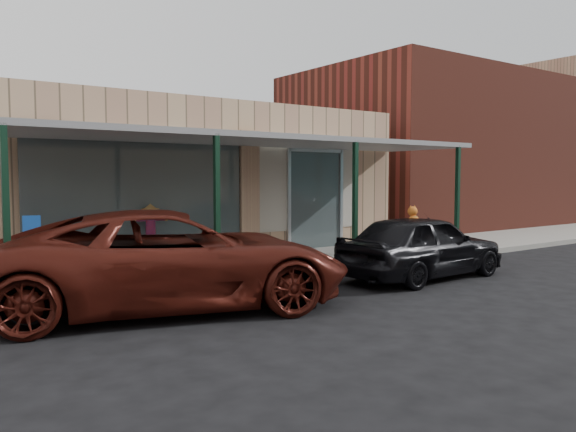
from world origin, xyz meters
TOP-DOWN VIEW (x-y plane):
  - ground at (0.00, 0.00)m, footprint 120.00×120.00m
  - sidewalk at (0.00, 3.60)m, footprint 40.00×3.20m
  - storefront at (-0.00, 8.16)m, footprint 12.00×6.25m
  - awning at (0.00, 3.56)m, footprint 12.00×3.00m
  - block_buildings_near at (2.01, 9.20)m, footprint 61.00×8.00m
  - barrel_scarecrow at (-2.10, 4.80)m, footprint 0.85×0.70m
  - barrel_pumpkin at (0.24, 3.34)m, footprint 0.75×0.75m
  - handicap_sign at (-5.00, 2.87)m, footprint 0.28×0.08m
  - parked_sedan at (2.36, 0.62)m, footprint 4.24×1.89m
  - car_maroon at (-3.20, 1.17)m, footprint 6.49×4.31m

SIDE VIEW (x-z plane):
  - ground at x=0.00m, z-range 0.00..0.00m
  - sidewalk at x=0.00m, z-range 0.00..0.15m
  - barrel_pumpkin at x=0.24m, z-range 0.05..0.72m
  - barrel_scarecrow at x=-2.10m, z-range -0.08..1.35m
  - parked_sedan at x=2.36m, z-range -0.06..1.48m
  - car_maroon at x=-3.20m, z-range 0.00..1.66m
  - handicap_sign at x=-5.00m, z-range 0.35..1.73m
  - storefront at x=0.00m, z-range -0.01..4.19m
  - awning at x=0.00m, z-range 1.49..4.53m
  - block_buildings_near at x=2.01m, z-range -0.23..7.77m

